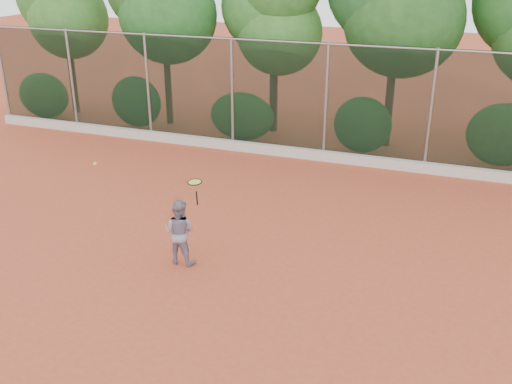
% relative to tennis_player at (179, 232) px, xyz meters
% --- Properties ---
extents(ground, '(80.00, 80.00, 0.00)m').
position_rel_tennis_player_xyz_m(ground, '(1.19, 0.21, -0.69)').
color(ground, '#B5472A').
rests_on(ground, ground).
extents(concrete_curb, '(24.00, 0.20, 0.30)m').
position_rel_tennis_player_xyz_m(concrete_curb, '(1.19, 7.03, -0.54)').
color(concrete_curb, '#B9B4AB').
rests_on(concrete_curb, ground).
extents(tennis_player, '(0.67, 0.53, 1.37)m').
position_rel_tennis_player_xyz_m(tennis_player, '(0.00, 0.00, 0.00)').
color(tennis_player, slate).
rests_on(tennis_player, ground).
extents(chainlink_fence, '(24.09, 0.09, 3.50)m').
position_rel_tennis_player_xyz_m(chainlink_fence, '(1.19, 7.21, 1.17)').
color(chainlink_fence, black).
rests_on(chainlink_fence, ground).
extents(foliage_backdrop, '(23.70, 3.63, 7.55)m').
position_rel_tennis_player_xyz_m(foliage_backdrop, '(0.65, 9.19, 3.72)').
color(foliage_backdrop, '#402C18').
rests_on(foliage_backdrop, ground).
extents(tennis_racket, '(0.33, 0.34, 0.52)m').
position_rel_tennis_player_xyz_m(tennis_racket, '(0.49, -0.19, 1.18)').
color(tennis_racket, black).
rests_on(tennis_racket, ground).
extents(tennis_ball_in_flight, '(0.07, 0.07, 0.07)m').
position_rel_tennis_player_xyz_m(tennis_ball_in_flight, '(-1.86, 0.03, 1.21)').
color(tennis_ball_in_flight, yellow).
rests_on(tennis_ball_in_flight, ground).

